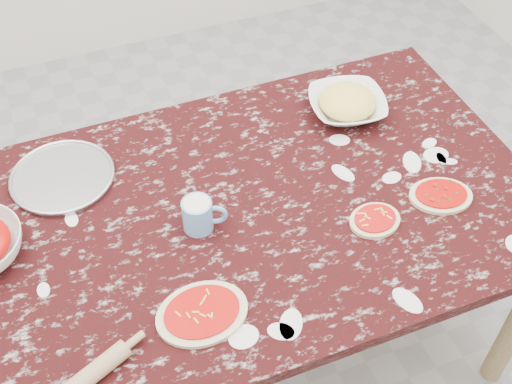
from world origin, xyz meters
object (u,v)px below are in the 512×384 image
at_px(worktable, 256,223).
at_px(cheese_bowl, 347,106).
at_px(pizza_tray, 63,177).
at_px(rolling_pin, 86,379).
at_px(flour_mug, 199,215).

distance_m(worktable, cheese_bowl, 0.50).
bearing_deg(worktable, pizza_tray, 148.56).
bearing_deg(pizza_tray, worktable, -31.44).
distance_m(worktable, pizza_tray, 0.58).
height_order(cheese_bowl, rolling_pin, cheese_bowl).
distance_m(pizza_tray, rolling_pin, 0.67).
xyz_separation_m(cheese_bowl, rolling_pin, (-0.96, -0.62, -0.01)).
bearing_deg(worktable, rolling_pin, -146.49).
bearing_deg(rolling_pin, worktable, 33.51).
height_order(worktable, pizza_tray, pizza_tray).
distance_m(worktable, flour_mug, 0.22).
bearing_deg(worktable, cheese_bowl, 32.15).
bearing_deg(pizza_tray, cheese_bowl, -2.38).
bearing_deg(flour_mug, pizza_tray, 134.74).
height_order(flour_mug, rolling_pin, flour_mug).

